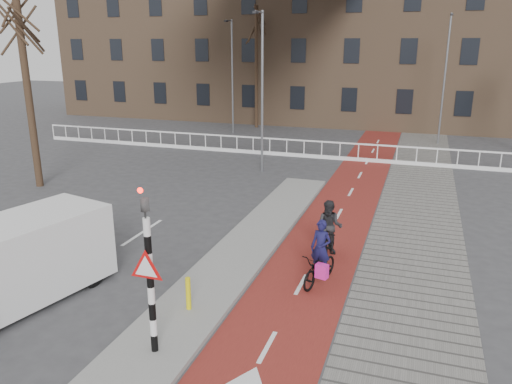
% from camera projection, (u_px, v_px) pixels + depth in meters
% --- Properties ---
extents(ground, '(120.00, 120.00, 0.00)m').
position_uv_depth(ground, '(220.00, 312.00, 11.88)').
color(ground, '#38383A').
rests_on(ground, ground).
extents(bike_lane, '(2.50, 60.00, 0.01)m').
position_uv_depth(bike_lane, '(347.00, 199.00, 20.50)').
color(bike_lane, maroon).
rests_on(bike_lane, ground).
extents(sidewalk, '(3.00, 60.00, 0.01)m').
position_uv_depth(sidewalk, '(418.00, 206.00, 19.64)').
color(sidewalk, slate).
rests_on(sidewalk, ground).
extents(curb_island, '(1.80, 16.00, 0.12)m').
position_uv_depth(curb_island, '(248.00, 245.00, 15.71)').
color(curb_island, gray).
rests_on(curb_island, ground).
extents(traffic_signal, '(0.80, 0.80, 3.68)m').
position_uv_depth(traffic_signal, '(149.00, 267.00, 9.66)').
color(traffic_signal, black).
rests_on(traffic_signal, curb_island).
extents(bollard, '(0.12, 0.12, 0.81)m').
position_uv_depth(bollard, '(188.00, 293.00, 11.69)').
color(bollard, '#D9CB0C').
rests_on(bollard, curb_island).
extents(cyclist_near, '(1.02, 1.77, 1.77)m').
position_uv_depth(cyclist_near, '(320.00, 263.00, 13.13)').
color(cyclist_near, black).
rests_on(cyclist_near, bike_lane).
extents(cyclist_far, '(0.77, 1.67, 1.81)m').
position_uv_depth(cyclist_far, '(329.00, 236.00, 14.56)').
color(cyclist_far, black).
rests_on(cyclist_far, bike_lane).
extents(van, '(3.03, 5.17, 2.09)m').
position_uv_depth(van, '(9.00, 263.00, 11.93)').
color(van, silver).
rests_on(van, ground).
extents(railing, '(28.00, 0.10, 0.99)m').
position_uv_depth(railing, '(253.00, 148.00, 28.75)').
color(railing, silver).
rests_on(railing, ground).
extents(townhouse_row, '(46.00, 10.00, 15.90)m').
position_uv_depth(townhouse_row, '(338.00, 21.00, 39.59)').
color(townhouse_row, '#7F6047').
rests_on(townhouse_row, ground).
extents(tree_left, '(0.31, 0.31, 8.51)m').
position_uv_depth(tree_left, '(28.00, 89.00, 21.14)').
color(tree_left, black).
rests_on(tree_left, ground).
extents(tree_mid, '(0.25, 0.25, 8.72)m').
position_uv_depth(tree_mid, '(256.00, 68.00, 36.60)').
color(tree_mid, black).
rests_on(tree_mid, ground).
extents(streetlight_near, '(0.12, 0.12, 7.58)m').
position_uv_depth(streetlight_near, '(262.00, 94.00, 23.77)').
color(streetlight_near, slate).
rests_on(streetlight_near, ground).
extents(streetlight_left, '(0.12, 0.12, 7.65)m').
position_uv_depth(streetlight_left, '(232.00, 78.00, 34.37)').
color(streetlight_left, slate).
rests_on(streetlight_left, ground).
extents(streetlight_right, '(0.12, 0.12, 7.86)m').
position_uv_depth(streetlight_right, '(444.00, 80.00, 30.61)').
color(streetlight_right, slate).
rests_on(streetlight_right, ground).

